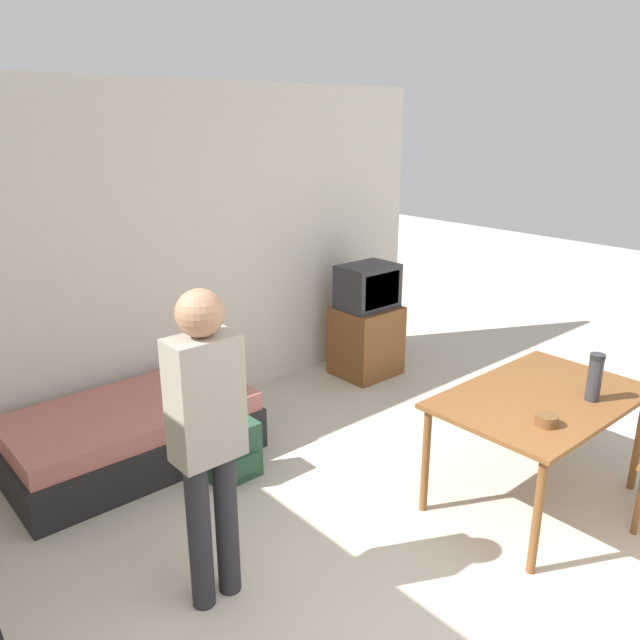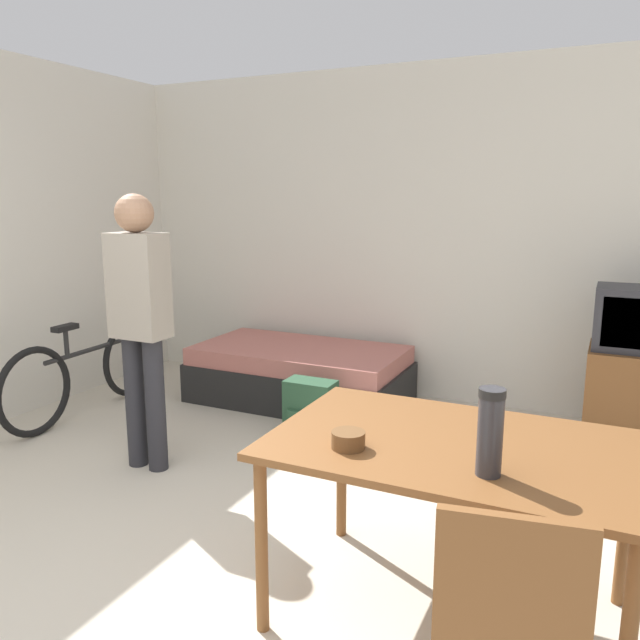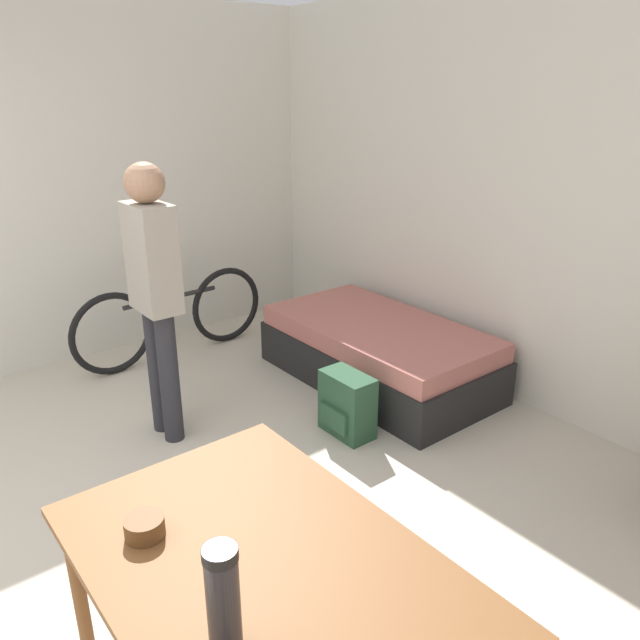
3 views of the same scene
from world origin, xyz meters
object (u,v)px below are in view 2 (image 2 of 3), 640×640
at_px(backpack, 310,409).
at_px(person_standing, 140,312).
at_px(tv, 634,375).
at_px(bicycle, 87,372).
at_px(mate_bowl, 348,440).
at_px(daybed, 300,374).
at_px(dining_table, 453,460).
at_px(thermos_flask, 490,428).

bearing_deg(backpack, person_standing, -128.53).
distance_m(tv, bicycle, 3.95).
height_order(person_standing, mate_bowl, person_standing).
height_order(person_standing, backpack, person_standing).
bearing_deg(mate_bowl, daybed, 120.88).
xyz_separation_m(tv, dining_table, (-0.68, -2.23, 0.16)).
distance_m(bicycle, person_standing, 1.38).
bearing_deg(backpack, dining_table, -47.91).
bearing_deg(tv, daybed, -178.60).
relative_size(bicycle, mate_bowl, 13.02).
bearing_deg(daybed, mate_bowl, -59.12).
bearing_deg(person_standing, thermos_flask, -20.75).
xyz_separation_m(bicycle, mate_bowl, (2.78, -1.40, 0.45)).
distance_m(thermos_flask, mate_bowl, 0.53).
bearing_deg(daybed, tv, 1.40).
bearing_deg(dining_table, mate_bowl, -146.47).
relative_size(daybed, tv, 1.58).
distance_m(bicycle, thermos_flask, 3.63).
bearing_deg(bicycle, backpack, 9.93).
bearing_deg(daybed, backpack, -57.67).
relative_size(tv, dining_table, 0.79).
height_order(person_standing, thermos_flask, person_standing).
bearing_deg(bicycle, person_standing, -28.05).
bearing_deg(mate_bowl, tv, 67.31).
relative_size(dining_table, person_standing, 0.82).
height_order(bicycle, backpack, bicycle).
height_order(tv, dining_table, tv).
bearing_deg(tv, backpack, -160.01).
bearing_deg(person_standing, daybed, 80.04).
distance_m(dining_table, thermos_flask, 0.38).
bearing_deg(dining_table, thermos_flask, -53.71).
relative_size(thermos_flask, mate_bowl, 2.40).
distance_m(dining_table, bicycle, 3.35).
bearing_deg(tv, mate_bowl, -112.69).
relative_size(dining_table, mate_bowl, 10.90).
xyz_separation_m(daybed, dining_table, (1.77, -2.17, 0.45)).
bearing_deg(person_standing, mate_bowl, -26.02).
relative_size(daybed, backpack, 4.24).
bearing_deg(person_standing, dining_table, -16.48).
height_order(bicycle, person_standing, person_standing).
xyz_separation_m(daybed, backpack, (0.43, -0.68, -0.02)).
bearing_deg(mate_bowl, bicycle, 153.19).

